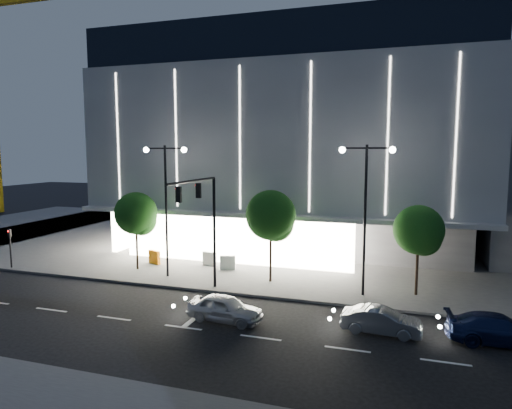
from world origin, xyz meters
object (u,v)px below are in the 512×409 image
object	(u,v)px
barrier_a	(154,257)
barrier_b	(210,259)
tree_right	(419,233)
street_lamp_west	(166,191)
tree_mid	(271,218)
car_second	(381,321)
barrier_d	(228,263)
street_lamp_east	(366,198)
car_third	(499,329)
ped_signal_far	(10,244)
car_lead	(225,308)
traffic_mast	(204,213)
tree_left	(136,216)

from	to	relation	value
barrier_a	barrier_b	bearing A→B (deg)	33.58
tree_right	barrier_b	distance (m)	15.08
barrier_a	barrier_b	xyz separation A→B (m)	(4.16, 0.84, 0.00)
street_lamp_west	tree_right	distance (m)	16.19
street_lamp_west	tree_mid	distance (m)	7.28
car_second	barrier_d	world-z (taller)	car_second
street_lamp_east	car_third	size ratio (longest dim) A/B	1.97
tree_right	car_second	xyz separation A→B (m)	(-1.72, -6.24, -3.27)
ped_signal_far	barrier_a	xyz separation A→B (m)	(9.36, 4.25, -1.24)
car_lead	barrier_a	size ratio (longest dim) A/B	3.59
street_lamp_east	barrier_a	distance (m)	16.75
street_lamp_west	barrier_a	xyz separation A→B (m)	(-2.64, 2.74, -5.31)
barrier_a	ped_signal_far	bearing A→B (deg)	-133.44
street_lamp_east	street_lamp_west	bearing A→B (deg)	180.00
barrier_a	traffic_mast	bearing A→B (deg)	-16.99
tree_left	car_lead	bearing A→B (deg)	-36.36
ped_signal_far	barrier_a	size ratio (longest dim) A/B	2.73
tree_left	tree_right	size ratio (longest dim) A/B	1.04
car_lead	barrier_a	xyz separation A→B (m)	(-9.28, 8.80, -0.02)
car_third	car_second	bearing A→B (deg)	89.69
tree_right	tree_mid	bearing A→B (deg)	180.00
tree_left	tree_mid	distance (m)	10.00
barrier_a	barrier_b	size ratio (longest dim) A/B	1.00
tree_mid	car_lead	bearing A→B (deg)	-93.17
street_lamp_west	barrier_b	size ratio (longest dim) A/B	8.18
car_third	barrier_d	xyz separation A→B (m)	(-16.18, 7.64, -0.01)
car_third	barrier_a	world-z (taller)	car_third
barrier_a	car_lead	bearing A→B (deg)	-21.33
street_lamp_west	car_third	xyz separation A→B (m)	(19.42, -4.75, -5.30)
car_second	barrier_d	xyz separation A→B (m)	(-11.06, 8.12, 0.03)
ped_signal_far	barrier_b	distance (m)	14.50
traffic_mast	car_third	bearing A→B (deg)	-7.71
traffic_mast	street_lamp_west	bearing A→B (deg)	146.35
street_lamp_east	tree_left	distance (m)	16.12
car_lead	barrier_a	world-z (taller)	car_lead
traffic_mast	street_lamp_east	size ratio (longest dim) A/B	0.79
traffic_mast	barrier_b	distance (m)	8.02
tree_right	barrier_d	bearing A→B (deg)	171.66
car_third	barrier_a	bearing A→B (deg)	65.63
traffic_mast	car_lead	bearing A→B (deg)	-52.15
tree_left	tree_mid	size ratio (longest dim) A/B	0.93
traffic_mast	car_third	world-z (taller)	traffic_mast
tree_mid	barrier_a	distance (m)	10.49
tree_left	ped_signal_far	bearing A→B (deg)	-164.39
traffic_mast	tree_left	size ratio (longest dim) A/B	1.24
tree_right	car_second	bearing A→B (deg)	-105.39
traffic_mast	street_lamp_east	distance (m)	9.43
street_lamp_east	traffic_mast	bearing A→B (deg)	-163.52
traffic_mast	barrier_a	distance (m)	9.62
tree_left	barrier_a	bearing A→B (deg)	79.20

